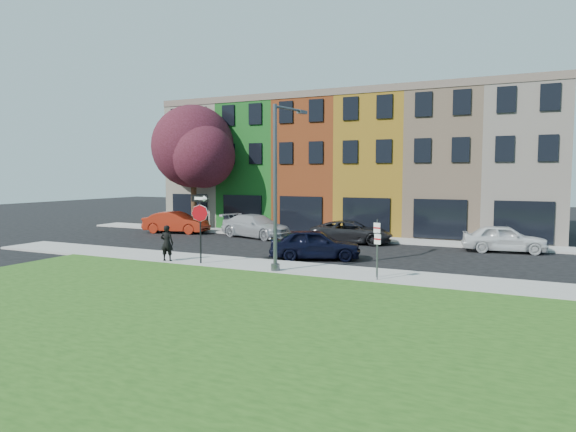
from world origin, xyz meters
The scene contains 16 objects.
ground centered at (0.00, 0.00, 0.00)m, with size 120.00×120.00×0.00m, color black.
sidewalk_near centered at (2.00, 3.00, 0.06)m, with size 40.00×3.00×0.12m, color gray.
sidewalk_far centered at (-3.00, 15.00, 0.06)m, with size 40.00×2.40×0.12m, color gray.
grass_park centered at (8.00, -6.00, 0.05)m, with size 40.00×16.00×0.10m, color #214614.
rowhouse_block centered at (-2.50, 21.18, 4.99)m, with size 30.00×10.12×10.00m.
stop_sign centered at (-4.03, 2.03, 2.49)m, with size 1.05×0.17×3.33m.
man centered at (-5.95, 1.90, 1.02)m, with size 0.75×0.60×1.79m, color black.
sedan_near centered at (0.29, 6.11, 0.81)m, with size 5.09×3.64×1.61m, color black.
parked_car_red centered at (-13.75, 12.69, 0.81)m, with size 5.13×2.64×1.61m, color maroon.
parked_car_silver centered at (-6.98, 12.88, 0.80)m, with size 5.92×3.59×1.60m, color #9F9FA3.
parked_car_dark centered at (0.02, 12.89, 0.73)m, with size 5.60×3.32×1.46m, color black.
parked_car_white centered at (9.08, 13.11, 0.78)m, with size 4.84×2.59×1.57m, color silver.
street_lamp centered at (0.16, 2.12, 3.85)m, with size 0.76×2.56×7.39m.
parking_sign_a centered at (4.81, 1.89, 1.36)m, with size 0.31×0.14×1.96m.
parking_sign_b centered at (4.64, 2.38, 1.62)m, with size 0.31×0.14×2.43m.
tree_purple centered at (-13.51, 14.89, 6.43)m, with size 7.71×6.75×9.68m.
Camera 1 is at (10.43, -18.41, 4.46)m, focal length 32.00 mm.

